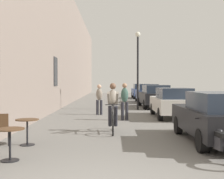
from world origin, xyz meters
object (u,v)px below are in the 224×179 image
(cafe_chair_mid_toward_street, at_px, (2,127))
(parked_motorcycle, at_px, (218,141))
(parked_car_nearest, at_px, (216,116))
(parked_car_fifth, at_px, (141,91))
(street_lamp, at_px, (138,60))
(parked_car_second, at_px, (172,102))
(pedestrian_mid, at_px, (99,98))
(cafe_table_near, at_px, (10,137))
(parked_car_third, at_px, (155,96))
(pedestrian_near, at_px, (125,99))
(cafe_table_mid, at_px, (27,126))
(parked_car_fourth, at_px, (147,93))
(cyclist_on_bicycle, at_px, (113,109))

(cafe_chair_mid_toward_street, xyz_separation_m, parked_motorcycle, (5.39, -1.47, -0.11))
(parked_car_nearest, relative_size, parked_car_fifth, 0.94)
(cafe_chair_mid_toward_street, relative_size, street_lamp, 0.18)
(parked_car_second, bearing_deg, pedestrian_mid, 160.24)
(pedestrian_mid, bearing_deg, parked_motorcycle, -72.05)
(cafe_table_near, height_order, parked_car_fifth, parked_car_fifth)
(parked_motorcycle, bearing_deg, pedestrian_mid, 107.95)
(street_lamp, xyz_separation_m, parked_car_second, (1.32, -4.25, -2.35))
(pedestrian_mid, xyz_separation_m, street_lamp, (2.32, 2.95, 2.20))
(parked_car_nearest, xyz_separation_m, parked_motorcycle, (-0.61, -1.86, -0.35))
(pedestrian_mid, distance_m, parked_car_third, 5.77)
(cafe_table_near, bearing_deg, pedestrian_near, 68.01)
(cafe_chair_mid_toward_street, distance_m, parked_motorcycle, 5.59)
(parked_motorcycle, bearing_deg, street_lamp, 93.33)
(cafe_table_near, relative_size, pedestrian_near, 0.42)
(cafe_table_mid, distance_m, cafe_chair_mid_toward_street, 0.66)
(pedestrian_near, height_order, pedestrian_mid, pedestrian_near)
(pedestrian_mid, height_order, street_lamp, street_lamp)
(cafe_chair_mid_toward_street, distance_m, pedestrian_mid, 8.24)
(cafe_table_mid, xyz_separation_m, street_lamp, (4.02, 10.76, 2.59))
(cafe_table_mid, relative_size, parked_car_fifth, 0.16)
(parked_car_fourth, height_order, parked_car_fifth, parked_car_fourth)
(parked_car_fourth, bearing_deg, parked_motorcycle, -92.17)
(pedestrian_mid, bearing_deg, parked_car_third, 51.34)
(cafe_chair_mid_toward_street, height_order, pedestrian_near, pedestrian_near)
(cafe_table_near, relative_size, parked_car_nearest, 0.17)
(parked_motorcycle, bearing_deg, parked_car_fourth, 87.83)
(cyclist_on_bicycle, xyz_separation_m, parked_car_nearest, (2.96, -1.86, -0.05))
(parked_car_nearest, bearing_deg, cafe_chair_mid_toward_street, -176.29)
(parked_car_nearest, relative_size, parked_car_third, 0.94)
(parked_car_second, bearing_deg, parked_car_third, 90.28)
(pedestrian_near, xyz_separation_m, parked_car_third, (2.37, 6.89, -0.15))
(cyclist_on_bicycle, bearing_deg, cafe_table_near, -120.97)
(cyclist_on_bicycle, bearing_deg, parked_car_third, 73.91)
(cafe_table_mid, height_order, street_lamp, street_lamp)
(cafe_table_near, height_order, cafe_chair_mid_toward_street, cafe_chair_mid_toward_street)
(street_lamp, relative_size, parked_car_fifth, 1.11)
(cafe_table_mid, bearing_deg, parked_car_third, 66.68)
(cafe_chair_mid_toward_street, xyz_separation_m, parked_car_second, (6.00, 6.58, 0.24))
(street_lamp, distance_m, parked_car_third, 3.07)
(cafe_table_mid, distance_m, parked_car_nearest, 5.36)
(cafe_table_mid, distance_m, cyclist_on_bicycle, 3.24)
(parked_car_nearest, xyz_separation_m, parked_car_fourth, (0.12, 17.29, 0.06))
(cafe_table_mid, height_order, pedestrian_mid, pedestrian_mid)
(cafe_table_near, xyz_separation_m, cafe_chair_mid_toward_street, (-0.73, 1.60, -0.00))
(cafe_table_mid, bearing_deg, parked_car_fifth, 76.94)
(cafe_table_mid, xyz_separation_m, parked_car_second, (5.34, 6.51, 0.24))
(pedestrian_near, relative_size, street_lamp, 0.35)
(cyclist_on_bicycle, relative_size, parked_car_fourth, 0.39)
(cafe_table_near, bearing_deg, parked_motorcycle, 1.56)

